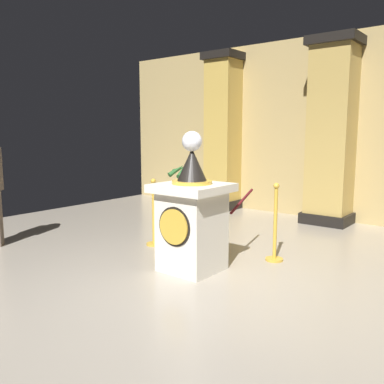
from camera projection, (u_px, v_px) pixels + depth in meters
name	position (u px, v px, depth m)	size (l,w,h in m)	color
ground_plane	(193.00, 286.00, 4.64)	(10.69, 10.69, 0.00)	#9E9384
back_wall	(339.00, 129.00, 7.90)	(10.69, 0.16, 3.56)	tan
pedestal_clock	(192.00, 217.00, 5.09)	(0.83, 0.83, 1.74)	silver
stanchion_near	(275.00, 234.00, 5.51)	(0.24, 0.24, 1.06)	gold
stanchion_far	(154.00, 222.00, 6.27)	(0.24, 0.24, 1.03)	gold
velvet_rope	(211.00, 198.00, 5.83)	(1.17, 1.15, 0.22)	#591419
column_left	(223.00, 133.00, 9.15)	(0.76, 0.76, 3.42)	black
column_centre_rear	(332.00, 133.00, 7.64)	(0.89, 0.89, 3.42)	black
potted_palm_left	(185.00, 202.00, 8.20)	(0.75, 0.68, 1.15)	#4C3828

